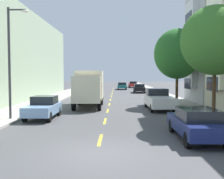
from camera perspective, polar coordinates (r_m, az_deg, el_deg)
ground_plane at (r=40.30m, az=-0.05°, el=-1.10°), size 160.00×160.00×0.00m
sidewalk_left at (r=39.09m, az=-10.57°, el=-1.18°), size 3.20×120.00×0.14m
sidewalk_right at (r=38.81m, az=10.43°, el=-1.21°), size 3.20×120.00×0.14m
lane_centerline_dashes at (r=34.82m, az=-0.22°, el=-1.76°), size 0.14×47.20×0.01m
street_tree_nearest at (r=16.97m, az=20.75°, el=9.56°), size 3.93×3.93×6.79m
street_tree_second at (r=26.37m, az=13.50°, el=7.26°), size 4.32×4.32×7.11m
street_lamp at (r=18.57m, az=-20.30°, el=6.81°), size 1.35×0.28×7.05m
delivery_box_truck at (r=25.36m, az=-4.77°, el=0.67°), size 2.54×7.35×3.31m
parked_pickup_white at (r=23.65m, az=9.79°, el=-2.09°), size 2.11×5.34×1.73m
parked_sedan_red at (r=63.12m, az=4.38°, el=1.09°), size 1.92×4.55×1.43m
parked_pickup_champagne at (r=43.58m, az=-5.64°, el=0.29°), size 2.14×5.35×1.73m
parked_hatchback_sky at (r=18.98m, az=-14.18°, el=-3.63°), size 1.74×4.00×1.50m
parked_wagon_orange at (r=58.60m, az=-4.08°, el=0.99°), size 1.95×4.75×1.50m
parked_sedan_black at (r=45.20m, az=5.71°, el=0.29°), size 1.90×4.54×1.43m
parked_sedan_navy at (r=13.09m, az=17.29°, el=-6.72°), size 1.83×4.51×1.43m
moving_teal_sedan at (r=54.78m, az=2.12°, el=0.79°), size 1.80×4.50×1.43m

